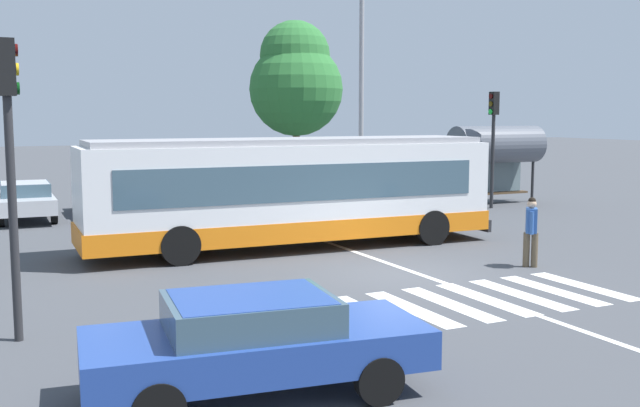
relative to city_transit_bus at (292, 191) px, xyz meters
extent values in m
plane|color=#424449|center=(0.88, -4.34, -1.59)|extent=(160.00, 160.00, 0.00)
cylinder|color=black|center=(3.89, 1.04, -1.09)|extent=(1.01, 0.33, 1.00)
cylinder|color=black|center=(3.81, -1.30, -1.09)|extent=(1.01, 0.33, 1.00)
cylinder|color=black|center=(-3.39, 1.29, -1.09)|extent=(1.01, 0.33, 1.00)
cylinder|color=black|center=(-3.47, -1.06, -1.09)|extent=(1.01, 0.33, 1.00)
cube|color=white|center=(-0.02, 0.00, 0.04)|extent=(11.46, 2.93, 2.55)
cube|color=orange|center=(-0.02, 0.00, -0.96)|extent=(11.58, 2.96, 0.55)
cube|color=#3D5666|center=(-0.02, 0.00, 0.34)|extent=(10.10, 2.94, 0.96)
cube|color=#3D5666|center=(5.67, -0.19, 0.24)|extent=(0.12, 2.24, 1.63)
cube|color=black|center=(5.67, -0.19, 1.13)|extent=(0.13, 1.94, 0.28)
cube|color=#99999E|center=(-0.02, 0.00, 1.39)|extent=(11.00, 2.71, 0.16)
cube|color=#28282B|center=(5.79, -0.20, -1.16)|extent=(0.21, 2.55, 0.36)
cylinder|color=brown|center=(4.12, -4.91, -1.16)|extent=(0.16, 0.16, 0.85)
cylinder|color=brown|center=(4.27, -5.03, -1.16)|extent=(0.16, 0.16, 0.85)
cube|color=#2D569E|center=(4.20, -4.97, -0.44)|extent=(0.45, 0.47, 0.60)
cylinder|color=#2D569E|center=(4.04, -5.16, -0.47)|extent=(0.10, 0.10, 0.55)
cylinder|color=#2D569E|center=(4.35, -4.78, -0.47)|extent=(0.10, 0.10, 0.55)
sphere|color=tan|center=(4.20, -4.97, -0.03)|extent=(0.22, 0.22, 0.22)
sphere|color=black|center=(4.20, -4.97, 0.04)|extent=(0.19, 0.19, 0.19)
cylinder|color=black|center=(-3.33, -9.24, -1.27)|extent=(0.66, 0.27, 0.64)
cylinder|color=black|center=(-3.52, -10.91, -1.27)|extent=(0.66, 0.27, 0.64)
cylinder|color=black|center=(-6.10, -8.92, -1.27)|extent=(0.66, 0.27, 0.64)
cube|color=#234293|center=(-4.81, -9.92, -0.95)|extent=(4.68, 2.33, 0.52)
cube|color=#3D5666|center=(-4.90, -9.90, -0.47)|extent=(2.33, 1.84, 0.44)
cube|color=#234293|center=(-4.90, -9.90, -0.28)|extent=(2.14, 1.75, 0.09)
cylinder|color=black|center=(-7.08, 10.56, -1.27)|extent=(0.22, 0.65, 0.64)
cylinder|color=black|center=(-5.40, 10.51, -1.27)|extent=(0.22, 0.65, 0.64)
cylinder|color=black|center=(-7.16, 7.77, -1.27)|extent=(0.22, 0.65, 0.64)
cylinder|color=black|center=(-5.49, 7.72, -1.27)|extent=(0.22, 0.65, 0.64)
cube|color=#B7BABF|center=(-6.28, 9.14, -0.95)|extent=(1.95, 4.55, 0.52)
cube|color=#3D5666|center=(-6.29, 9.05, -0.47)|extent=(1.67, 2.21, 0.44)
cube|color=#B7BABF|center=(-6.29, 9.05, -0.28)|extent=(1.59, 2.02, 0.09)
cylinder|color=black|center=(-4.25, 10.79, -1.27)|extent=(0.22, 0.65, 0.64)
cylinder|color=black|center=(-2.58, 10.73, -1.27)|extent=(0.22, 0.65, 0.64)
cylinder|color=black|center=(-4.35, 8.00, -1.27)|extent=(0.22, 0.65, 0.64)
cylinder|color=black|center=(-2.68, 7.94, -1.27)|extent=(0.22, 0.65, 0.64)
cube|color=#234293|center=(-3.46, 9.37, -0.95)|extent=(1.98, 4.56, 0.52)
cube|color=#3D5666|center=(-3.47, 9.28, -0.47)|extent=(1.68, 2.22, 0.44)
cube|color=#234293|center=(-3.47, 9.28, -0.28)|extent=(1.60, 2.03, 0.09)
cylinder|color=black|center=(-1.55, 10.72, -1.27)|extent=(0.23, 0.65, 0.64)
cylinder|color=black|center=(0.12, 10.65, -1.27)|extent=(0.23, 0.65, 0.64)
cylinder|color=black|center=(-1.66, 7.93, -1.27)|extent=(0.23, 0.65, 0.64)
cylinder|color=black|center=(0.01, 7.86, -1.27)|extent=(0.23, 0.65, 0.64)
cube|color=#AD1E1E|center=(-0.77, 9.29, -0.95)|extent=(2.00, 4.57, 0.52)
cube|color=#3D5666|center=(-0.77, 9.20, -0.47)|extent=(1.69, 2.22, 0.44)
cube|color=#AD1E1E|center=(-0.77, 9.20, -0.28)|extent=(1.61, 2.04, 0.09)
cylinder|color=black|center=(0.90, 10.81, -1.27)|extent=(0.22, 0.65, 0.64)
cylinder|color=black|center=(2.57, 10.87, -1.27)|extent=(0.22, 0.65, 0.64)
cylinder|color=black|center=(0.98, 8.03, -1.27)|extent=(0.22, 0.65, 0.64)
cylinder|color=black|center=(2.66, 8.08, -1.27)|extent=(0.22, 0.65, 0.64)
cube|color=#38383D|center=(1.78, 9.45, -0.95)|extent=(1.96, 4.56, 0.52)
cube|color=#3D5666|center=(1.78, 9.36, -0.47)|extent=(1.67, 2.21, 0.44)
cube|color=#38383D|center=(1.78, 9.36, -0.28)|extent=(1.59, 2.03, 0.09)
cylinder|color=black|center=(3.63, 10.49, -1.27)|extent=(0.21, 0.64, 0.64)
cylinder|color=black|center=(5.30, 10.52, -1.27)|extent=(0.21, 0.64, 0.64)
cylinder|color=black|center=(3.69, 7.70, -1.27)|extent=(0.21, 0.64, 0.64)
cylinder|color=black|center=(5.36, 7.73, -1.27)|extent=(0.21, 0.64, 0.64)
cube|color=white|center=(4.49, 9.11, -0.95)|extent=(1.91, 4.54, 0.52)
cube|color=#3D5666|center=(4.50, 9.02, -0.47)|extent=(1.65, 2.19, 0.44)
cube|color=white|center=(4.50, 9.02, -0.28)|extent=(1.57, 2.01, 0.09)
cylinder|color=black|center=(6.39, 10.47, -1.27)|extent=(0.21, 0.64, 0.64)
cylinder|color=black|center=(8.06, 10.44, -1.27)|extent=(0.21, 0.64, 0.64)
cylinder|color=black|center=(6.35, 7.68, -1.27)|extent=(0.21, 0.64, 0.64)
cylinder|color=black|center=(8.02, 7.65, -1.27)|extent=(0.21, 0.64, 0.64)
cube|color=#196B70|center=(7.21, 9.06, -0.95)|extent=(1.88, 4.53, 0.52)
cube|color=#3D5666|center=(7.21, 8.97, -0.47)|extent=(1.63, 2.18, 0.44)
cube|color=#196B70|center=(7.21, 8.97, -0.28)|extent=(1.56, 2.00, 0.09)
cylinder|color=#28282B|center=(-7.51, -5.97, 0.41)|extent=(0.14, 0.14, 4.00)
cube|color=black|center=(-7.51, -5.97, 2.87)|extent=(0.28, 0.32, 0.90)
cylinder|color=#410907|center=(-7.34, -5.97, 3.14)|extent=(0.04, 0.20, 0.20)
cylinder|color=yellow|center=(-7.34, -5.97, 2.84)|extent=(0.04, 0.20, 0.20)
cylinder|color=#093B10|center=(-7.34, -5.97, 2.54)|extent=(0.04, 0.20, 0.20)
cylinder|color=#28282B|center=(10.74, 4.72, 0.26)|extent=(0.14, 0.14, 3.70)
cube|color=black|center=(10.74, 4.72, 2.57)|extent=(0.28, 0.32, 0.90)
cylinder|color=#410907|center=(10.57, 4.72, 2.84)|extent=(0.04, 0.20, 0.20)
cylinder|color=#463707|center=(10.57, 4.72, 2.54)|extent=(0.04, 0.20, 0.20)
cylinder|color=green|center=(10.57, 4.72, 2.24)|extent=(0.04, 0.20, 0.20)
cylinder|color=#28282B|center=(9.78, 5.76, -0.44)|extent=(0.12, 0.12, 2.30)
cylinder|color=#28282B|center=(13.76, 5.76, -0.44)|extent=(0.12, 0.12, 2.30)
cube|color=slate|center=(11.77, 6.46, -0.32)|extent=(3.82, 0.04, 1.93)
cylinder|color=#515660|center=(11.77, 5.76, 0.89)|extent=(4.06, 1.54, 1.54)
cube|color=#4C3823|center=(11.77, 5.76, -1.14)|extent=(3.18, 0.36, 0.08)
cylinder|color=#939399|center=(6.74, 8.27, 3.65)|extent=(0.20, 0.20, 10.49)
cylinder|color=brown|center=(7.16, 15.87, 0.08)|extent=(0.36, 0.36, 3.34)
sphere|color=#2D7033|center=(7.16, 15.87, 3.40)|extent=(4.74, 4.74, 4.74)
sphere|color=#2D7033|center=(7.15, 15.97, 5.06)|extent=(3.55, 3.55, 3.55)
cube|color=silver|center=(-1.45, -7.08, -1.58)|extent=(0.45, 2.89, 0.01)
cube|color=silver|center=(-0.57, -7.08, -1.58)|extent=(0.45, 2.89, 0.01)
cube|color=silver|center=(0.31, -7.08, -1.58)|extent=(0.45, 2.89, 0.01)
cube|color=silver|center=(1.20, -7.08, -1.58)|extent=(0.45, 2.89, 0.01)
cube|color=silver|center=(2.08, -7.08, -1.58)|extent=(0.45, 2.89, 0.01)
cube|color=silver|center=(2.96, -7.08, -1.58)|extent=(0.45, 2.89, 0.01)
cube|color=silver|center=(3.84, -7.08, -1.58)|extent=(0.45, 2.89, 0.01)
cube|color=silver|center=(1.29, -2.34, -1.58)|extent=(0.16, 24.00, 0.01)
camera|label=1|loc=(-8.19, -18.86, 2.12)|focal=41.75mm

